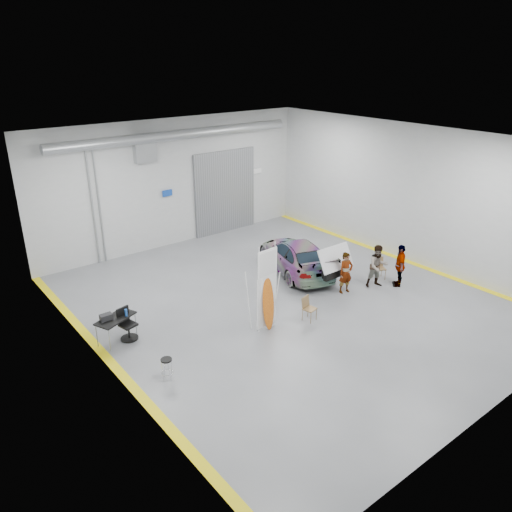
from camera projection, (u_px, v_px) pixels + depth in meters
ground at (286, 301)px, 18.88m from camera, size 16.00×16.00×0.00m
room_shell at (254, 183)px, 19.08m from camera, size 14.02×16.18×6.01m
sedan_car at (296, 256)px, 21.22m from camera, size 3.36×5.15×1.39m
person_a at (346, 273)px, 19.28m from camera, size 0.67×0.51×1.66m
person_b at (378, 266)px, 19.75m from camera, size 1.05×0.95×1.75m
person_c at (400, 265)px, 19.82m from camera, size 1.03×1.00×1.75m
surfboard_display at (267, 296)px, 16.53m from camera, size 0.87×0.28×3.07m
folding_chair_near at (309, 313)px, 17.46m from camera, size 0.49×0.51×0.86m
folding_chair_far at (379, 272)px, 20.66m from camera, size 0.56×0.60×0.88m
shop_stool at (167, 369)px, 14.28m from camera, size 0.35×0.35×0.68m
work_table at (113, 318)px, 15.99m from camera, size 1.46×1.11×1.07m
office_chair at (127, 326)px, 16.26m from camera, size 0.58×0.60×1.08m
trunk_lid at (334, 255)px, 19.40m from camera, size 1.62×0.98×0.04m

